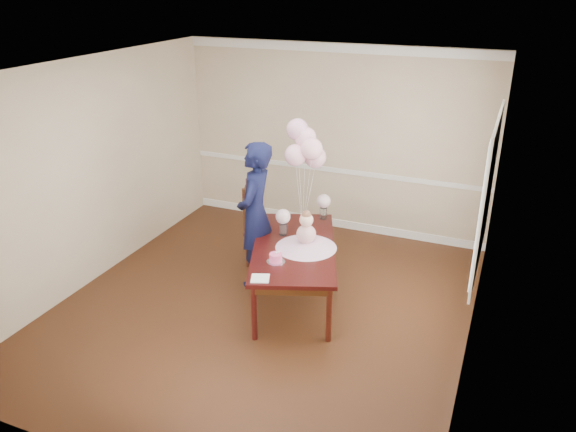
{
  "coord_description": "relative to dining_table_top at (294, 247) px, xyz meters",
  "views": [
    {
      "loc": [
        2.38,
        -5.01,
        3.53
      ],
      "look_at": [
        0.17,
        0.33,
        1.05
      ],
      "focal_mm": 35.0,
      "sensor_mm": 36.0,
      "label": 1
    }
  ],
  "objects": [
    {
      "name": "baby_head",
      "position": [
        0.15,
        0.0,
        0.36
      ],
      "size": [
        0.16,
        0.16,
        0.16
      ],
      "primitive_type": "sphere",
      "color": "beige",
      "rests_on": "baby_torso"
    },
    {
      "name": "cake_flower_b",
      "position": [
        -0.01,
        -0.43,
        0.14
      ],
      "size": [
        0.03,
        0.03,
        0.03
      ],
      "primitive_type": "sphere",
      "color": "white",
      "rests_on": "birthday_cake"
    },
    {
      "name": "wall_right",
      "position": [
        2.01,
        -0.34,
        0.68
      ],
      "size": [
        0.02,
        5.0,
        2.7
      ],
      "primitive_type": "cube",
      "color": "tan",
      "rests_on": "floor"
    },
    {
      "name": "chair_slat_low",
      "position": [
        -0.94,
        0.66,
        -0.0
      ],
      "size": [
        0.17,
        0.41,
        0.05
      ],
      "primitive_type": "cube",
      "rotation": [
        0.0,
        0.0,
        0.34
      ],
      "color": "#38200F",
      "rests_on": "dining_chair_seat"
    },
    {
      "name": "table_leg_fl",
      "position": [
        -0.07,
        -0.93,
        -0.34
      ],
      "size": [
        0.08,
        0.08,
        0.64
      ],
      "primitive_type": "cylinder",
      "rotation": [
        0.0,
        0.0,
        0.35
      ],
      "color": "black",
      "rests_on": "floor"
    },
    {
      "name": "window_frame",
      "position": [
        1.99,
        0.16,
        0.88
      ],
      "size": [
        0.02,
        1.66,
        1.56
      ],
      "primitive_type": "cube",
      "color": "white",
      "rests_on": "wall_right"
    },
    {
      "name": "table_leg_br",
      "position": [
        0.07,
        0.93,
        -0.34
      ],
      "size": [
        0.08,
        0.08,
        0.64
      ],
      "primitive_type": "cylinder",
      "rotation": [
        0.0,
        0.0,
        0.35
      ],
      "color": "black",
      "rests_on": "floor"
    },
    {
      "name": "dining_chair_seat",
      "position": [
        -0.74,
        0.73,
        -0.19
      ],
      "size": [
        0.6,
        0.6,
        0.05
      ],
      "primitive_type": "cube",
      "rotation": [
        0.0,
        0.0,
        0.34
      ],
      "color": "#3E1C11",
      "rests_on": "chair_leg_fl"
    },
    {
      "name": "balloon_ribbon_e",
      "position": [
        -0.04,
        0.56,
        0.4
      ],
      "size": [
        0.1,
        0.11,
        0.71
      ],
      "primitive_type": "cylinder",
      "rotation": [
        -0.09,
        0.17,
        0.35
      ],
      "color": "white",
      "rests_on": "balloon_weight"
    },
    {
      "name": "birthday_cake",
      "position": [
        -0.03,
        -0.45,
        0.08
      ],
      "size": [
        0.18,
        0.18,
        0.09
      ],
      "primitive_type": "cylinder",
      "rotation": [
        0.0,
        0.0,
        0.35
      ],
      "color": "#F14C91",
      "rests_on": "cake_platter"
    },
    {
      "name": "crown_molding",
      "position": [
        -0.24,
        2.15,
        1.96
      ],
      "size": [
        4.5,
        0.02,
        0.12
      ],
      "primitive_type": "cube",
      "color": "silver",
      "rests_on": "wall_back"
    },
    {
      "name": "balloon_ribbon_d",
      "position": [
        -0.14,
        0.55,
        0.56
      ],
      "size": [
        0.1,
        0.07,
        1.04
      ],
      "primitive_type": "cylinder",
      "rotation": [
        -0.09,
        -0.07,
        0.35
      ],
      "color": "white",
      "rests_on": "balloon_weight"
    },
    {
      "name": "balloon_a",
      "position": [
        -0.18,
        0.47,
        0.94
      ],
      "size": [
        0.26,
        0.26,
        0.26
      ],
      "primitive_type": "sphere",
      "color": "#FFB4CD",
      "rests_on": "balloon_ribbon_a"
    },
    {
      "name": "chair_leg_fl",
      "position": [
        -0.85,
        0.49,
        -0.44
      ],
      "size": [
        0.05,
        0.05,
        0.46
      ],
      "primitive_type": "cylinder",
      "rotation": [
        0.0,
        0.0,
        0.34
      ],
      "color": "#3C1A10",
      "rests_on": "floor"
    },
    {
      "name": "floor",
      "position": [
        -0.24,
        -0.34,
        -0.67
      ],
      "size": [
        4.5,
        5.0,
        0.0
      ],
      "primitive_type": "cube",
      "color": "black",
      "rests_on": "ground"
    },
    {
      "name": "table_leg_fr",
      "position": [
        0.66,
        -0.66,
        -0.34
      ],
      "size": [
        0.08,
        0.08,
        0.64
      ],
      "primitive_type": "cylinder",
      "rotation": [
        0.0,
        0.0,
        0.35
      ],
      "color": "black",
      "rests_on": "floor"
    },
    {
      "name": "chair_leg_fr",
      "position": [
        -0.49,
        0.62,
        -0.44
      ],
      "size": [
        0.05,
        0.05,
        0.46
      ],
      "primitive_type": "cylinder",
      "rotation": [
        0.0,
        0.0,
        0.34
      ],
      "color": "#36160E",
      "rests_on": "floor"
    },
    {
      "name": "balloon_b",
      "position": [
        0.01,
        0.5,
        1.03
      ],
      "size": [
        0.26,
        0.26,
        0.26
      ],
      "primitive_type": "sphere",
      "color": "#FFB4C6",
      "rests_on": "balloon_ribbon_b"
    },
    {
      "name": "chair_leg_bl",
      "position": [
        -0.98,
        0.85,
        -0.44
      ],
      "size": [
        0.05,
        0.05,
        0.46
      ],
      "primitive_type": "cylinder",
      "rotation": [
        0.0,
        0.0,
        0.34
      ],
      "color": "#381C0F",
      "rests_on": "floor"
    },
    {
      "name": "chair_rail_trim",
      "position": [
        -0.24,
        2.15,
        0.23
      ],
      "size": [
        4.5,
        0.02,
        0.07
      ],
      "primitive_type": "cube",
      "color": "silver",
      "rests_on": "wall_back"
    },
    {
      "name": "woman",
      "position": [
        -0.58,
        0.19,
        0.23
      ],
      "size": [
        0.53,
        0.71,
        1.8
      ],
      "primitive_type": "imported",
      "rotation": [
        0.0,
        0.0,
        -1.43
      ],
      "color": "black",
      "rests_on": "floor"
    },
    {
      "name": "chair_slat_top",
      "position": [
        -0.94,
        0.66,
        0.34
      ],
      "size": [
        0.17,
        0.41,
        0.05
      ],
      "primitive_type": "cube",
      "rotation": [
        0.0,
        0.0,
        0.34
      ],
      "color": "#34130E",
      "rests_on": "dining_chair_seat"
    },
    {
      "name": "wall_left",
      "position": [
        -2.49,
        -0.34,
        0.68
      ],
      "size": [
        0.02,
        5.0,
        2.7
      ],
      "primitive_type": "cube",
      "color": "tan",
      "rests_on": "floor"
    },
    {
      "name": "balloon_ribbon_b",
      "position": [
        -0.04,
        0.5,
        0.46
      ],
      "size": [
        0.11,
        0.02,
        0.86
      ],
      "primitive_type": "cylinder",
      "rotation": [
        0.05,
        0.1,
        0.35
      ],
      "color": "silver",
      "rests_on": "balloon_weight"
    },
    {
      "name": "balloon_e",
      "position": [
        0.01,
        0.62,
        0.9
      ],
      "size": [
        0.26,
        0.26,
        0.26
      ],
      "primitive_type": "sphere",
      "color": "#DF9EB1",
      "rests_on": "balloon_ribbon_e"
    },
    {
      "name": "ceiling",
      "position": [
        -0.24,
        -0.34,
        2.03
      ],
      "size": [
        4.5,
        5.0,
        0.02
      ],
      "primitive_type": "cube",
      "color": "white",
      "rests_on": "wall_back"
    },
    {
      "name": "dining_table_top",
      "position": [
        0.0,
        0.0,
        0.0
      ],
      "size": [
        1.5,
        2.04,
        0.05
      ],
      "primitive_type": "cube",
      "rotation": [
        0.0,
        0.0,
        0.35
      ],
      "color": "black",
      "rests_on": "table_leg_fl"
    },
    {
      "name": "balloon_d",
      "position": [
        -0.2,
        0.58,
        1.22
      ],
      "size": [
        0.26,
        0.26,
        0.26
      ],
      "primitive_type": "sphere",
      "color": "#DD9DBD",
      "rests_on": "balloon_ribbon_d"
    },
    {
      "name": "balloon_ribbon_c",
      "position": [
        -0.1,
        0.55,
        0.51
      ],
      "size": [
        0.02,
        0.09,
        0.95
      ],
      "primitive_type": "cylinder",
      "rotation": [
        -0.09,
        0.02,
        0.35
      ],
      "color": "silver",
      "rests_on": "balloon_weight"
    },
    {
      "name": "chair_back_post_l",
      "position": [
        -0.87,
        0.48,
        0.12
      ],
      "size": [
        0.05,
        0.05,
        0.6
      ],
      "primitive_type": "cylinder",
      "rotation": [
        0.0,
        0.0,
        0.34
      ],
      "color": "#381C0F",
      "rests_on": "dining_chair_seat"
    },
    {
      "name": "window_blinds",
      "position": [
        1.97,
        0.16,
        0.88
      ],
      "size": [
        0.01,
        1.5,
        1.4
      ],
      "primitive_type": "cube",
      "color": "silver",
      "rests_on": "wall_right"
    },
    {
      "name": "table_leg_bl",
      "position": [
        -0.66,
        0.66,
        -0.34
      ],
      "size": [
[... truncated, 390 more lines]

